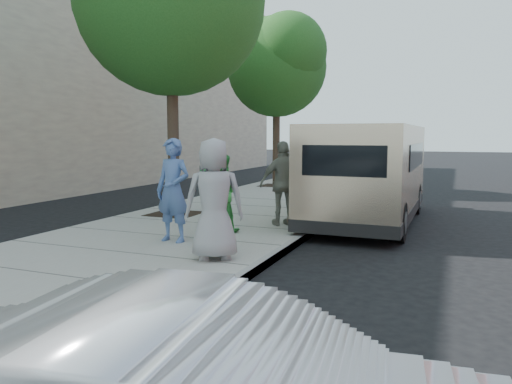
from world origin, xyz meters
TOP-DOWN VIEW (x-y plane):
  - ground at (0.00, 0.00)m, footprint 120.00×120.00m
  - sidewalk at (-1.00, 0.00)m, footprint 5.00×60.00m
  - curb_face at (1.44, 0.00)m, footprint 0.12×60.00m
  - tree_far at (-2.25, 10.00)m, footprint 3.92×3.80m
  - parking_meter at (0.27, -0.66)m, footprint 0.31×0.16m
  - van at (2.30, 3.87)m, footprint 2.17×6.34m
  - person_officer at (-0.60, -0.43)m, footprint 0.74×0.52m
  - person_green_shirt at (-0.20, 0.74)m, footprint 0.94×0.83m
  - person_gray_shirt at (0.71, -1.34)m, footprint 1.13×1.01m
  - person_striped_polo at (0.76, 1.95)m, footprint 1.13×1.02m

SIDE VIEW (x-z plane):
  - ground at x=0.00m, z-range 0.00..0.00m
  - sidewalk at x=-1.00m, z-range 0.00..0.15m
  - curb_face at x=1.44m, z-range -0.01..0.15m
  - person_green_shirt at x=-0.20m, z-range 0.15..1.76m
  - person_striped_polo at x=0.76m, z-range 0.15..2.00m
  - person_officer at x=-0.60m, z-range 0.15..2.08m
  - person_gray_shirt at x=0.71m, z-range 0.15..2.09m
  - parking_meter at x=0.27m, z-range 0.48..1.93m
  - van at x=2.30m, z-range 0.07..2.41m
  - tree_far at x=-2.25m, z-range 1.64..8.13m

